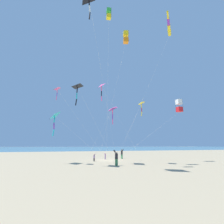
{
  "coord_description": "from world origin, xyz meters",
  "views": [
    {
      "loc": [
        -28.13,
        8.68,
        2.42
      ],
      "look_at": [
        -7.23,
        1.83,
        6.77
      ],
      "focal_mm": 27.21,
      "sensor_mm": 36.0,
      "label": 1
    }
  ],
  "objects_px": {
    "person_bystander_far": "(94,157)",
    "kite_delta_small_distant": "(112,109)",
    "person_adult_flyer": "(116,157)",
    "kite_box_long_streamer_right": "(126,37)",
    "kite_delta_checkered_midright": "(101,86)",
    "kite_box_purple_drifting": "(109,14)",
    "kite_delta_yellow_midlevel": "(141,103)",
    "person_child_green_jacket": "(122,153)",
    "kite_delta_white_trailing": "(57,89)",
    "kite_delta_rainbow_low_near": "(54,116)",
    "kite_delta_red_high_left": "(77,86)",
    "kite_windsock_black_fish_shape": "(169,28)",
    "person_child_grey_jacket": "(105,156)",
    "kite_box_teal_far_right": "(179,106)"
  },
  "relations": [
    {
      "from": "person_child_grey_jacket",
      "to": "kite_box_teal_far_right",
      "type": "height_order",
      "value": "kite_box_teal_far_right"
    },
    {
      "from": "person_adult_flyer",
      "to": "person_bystander_far",
      "type": "relative_size",
      "value": 1.63
    },
    {
      "from": "kite_box_teal_far_right",
      "to": "kite_delta_checkered_midright",
      "type": "bearing_deg",
      "value": 90.98
    },
    {
      "from": "kite_box_long_streamer_right",
      "to": "kite_delta_checkered_midright",
      "type": "xyz_separation_m",
      "value": [
        1.62,
        3.2,
        -7.25
      ]
    },
    {
      "from": "person_child_grey_jacket",
      "to": "kite_delta_red_high_left",
      "type": "relative_size",
      "value": 0.11
    },
    {
      "from": "kite_delta_rainbow_low_near",
      "to": "kite_delta_red_high_left",
      "type": "bearing_deg",
      "value": -146.78
    },
    {
      "from": "person_bystander_far",
      "to": "kite_box_teal_far_right",
      "type": "distance_m",
      "value": 15.99
    },
    {
      "from": "person_bystander_far",
      "to": "kite_box_long_streamer_right",
      "type": "xyz_separation_m",
      "value": [
        -6.5,
        -2.92,
        17.23
      ]
    },
    {
      "from": "person_child_grey_jacket",
      "to": "kite_delta_white_trailing",
      "type": "distance_m",
      "value": 14.2
    },
    {
      "from": "person_child_grey_jacket",
      "to": "kite_box_long_streamer_right",
      "type": "height_order",
      "value": "kite_box_long_streamer_right"
    },
    {
      "from": "kite_box_purple_drifting",
      "to": "kite_delta_rainbow_low_near",
      "type": "xyz_separation_m",
      "value": [
        6.29,
        6.1,
        -13.02
      ]
    },
    {
      "from": "person_adult_flyer",
      "to": "person_bystander_far",
      "type": "distance_m",
      "value": 6.74
    },
    {
      "from": "person_child_green_jacket",
      "to": "person_child_grey_jacket",
      "type": "distance_m",
      "value": 3.4
    },
    {
      "from": "kite_box_purple_drifting",
      "to": "kite_box_long_streamer_right",
      "type": "relative_size",
      "value": 1.08
    },
    {
      "from": "kite_windsock_black_fish_shape",
      "to": "kite_box_teal_far_right",
      "type": "height_order",
      "value": "kite_windsock_black_fish_shape"
    },
    {
      "from": "person_bystander_far",
      "to": "kite_delta_white_trailing",
      "type": "bearing_deg",
      "value": 114.79
    },
    {
      "from": "kite_delta_rainbow_low_near",
      "to": "kite_delta_small_distant",
      "type": "bearing_deg",
      "value": -109.49
    },
    {
      "from": "kite_delta_rainbow_low_near",
      "to": "kite_box_teal_far_right",
      "type": "bearing_deg",
      "value": -98.44
    },
    {
      "from": "person_bystander_far",
      "to": "kite_delta_small_distant",
      "type": "height_order",
      "value": "kite_delta_small_distant"
    },
    {
      "from": "kite_delta_red_high_left",
      "to": "kite_box_teal_far_right",
      "type": "xyz_separation_m",
      "value": [
        1.16,
        -16.59,
        -1.05
      ]
    },
    {
      "from": "kite_delta_checkered_midright",
      "to": "person_bystander_far",
      "type": "bearing_deg",
      "value": -3.28
    },
    {
      "from": "kite_box_teal_far_right",
      "to": "person_child_grey_jacket",
      "type": "bearing_deg",
      "value": 53.53
    },
    {
      "from": "kite_windsock_black_fish_shape",
      "to": "kite_delta_yellow_midlevel",
      "type": "bearing_deg",
      "value": 7.05
    },
    {
      "from": "kite_box_teal_far_right",
      "to": "kite_delta_red_high_left",
      "type": "bearing_deg",
      "value": 93.99
    },
    {
      "from": "kite_delta_small_distant",
      "to": "person_adult_flyer",
      "type": "bearing_deg",
      "value": 176.04
    },
    {
      "from": "kite_delta_red_high_left",
      "to": "person_bystander_far",
      "type": "bearing_deg",
      "value": -32.15
    },
    {
      "from": "person_bystander_far",
      "to": "kite_delta_checkered_midright",
      "type": "xyz_separation_m",
      "value": [
        -4.88,
        0.28,
        9.98
      ]
    },
    {
      "from": "kite_delta_white_trailing",
      "to": "kite_box_long_streamer_right",
      "type": "bearing_deg",
      "value": -112.14
    },
    {
      "from": "person_bystander_far",
      "to": "person_child_green_jacket",
      "type": "bearing_deg",
      "value": -60.1
    },
    {
      "from": "kite_box_teal_far_right",
      "to": "kite_delta_rainbow_low_near",
      "type": "xyz_separation_m",
      "value": [
        2.85,
        19.22,
        -2.24
      ]
    },
    {
      "from": "kite_delta_small_distant",
      "to": "kite_delta_white_trailing",
      "type": "xyz_separation_m",
      "value": [
        1.72,
        7.59,
        2.73
      ]
    },
    {
      "from": "person_adult_flyer",
      "to": "kite_delta_small_distant",
      "type": "height_order",
      "value": "kite_delta_small_distant"
    },
    {
      "from": "kite_delta_red_high_left",
      "to": "kite_delta_small_distant",
      "type": "distance_m",
      "value": 5.79
    },
    {
      "from": "person_adult_flyer",
      "to": "kite_box_long_streamer_right",
      "type": "relative_size",
      "value": 0.1
    },
    {
      "from": "kite_box_purple_drifting",
      "to": "kite_delta_yellow_midlevel",
      "type": "height_order",
      "value": "kite_box_purple_drifting"
    },
    {
      "from": "person_bystander_far",
      "to": "kite_box_purple_drifting",
      "type": "xyz_separation_m",
      "value": [
        -8.09,
        0.17,
        18.95
      ]
    },
    {
      "from": "person_child_green_jacket",
      "to": "kite_windsock_black_fish_shape",
      "type": "bearing_deg",
      "value": -178.93
    },
    {
      "from": "kite_delta_checkered_midright",
      "to": "kite_delta_yellow_midlevel",
      "type": "distance_m",
      "value": 6.26
    },
    {
      "from": "kite_box_long_streamer_right",
      "to": "kite_delta_rainbow_low_near",
      "type": "height_order",
      "value": "kite_box_long_streamer_right"
    },
    {
      "from": "person_child_green_jacket",
      "to": "kite_delta_red_high_left",
      "type": "height_order",
      "value": "kite_delta_red_high_left"
    },
    {
      "from": "person_child_grey_jacket",
      "to": "kite_box_purple_drifting",
      "type": "height_order",
      "value": "kite_box_purple_drifting"
    },
    {
      "from": "kite_delta_rainbow_low_near",
      "to": "kite_delta_yellow_midlevel",
      "type": "relative_size",
      "value": 1.08
    },
    {
      "from": "kite_box_teal_far_right",
      "to": "kite_delta_white_trailing",
      "type": "xyz_separation_m",
      "value": [
        1.83,
        19.05,
        1.41
      ]
    },
    {
      "from": "person_child_grey_jacket",
      "to": "kite_delta_checkered_midright",
      "type": "bearing_deg",
      "value": 159.58
    },
    {
      "from": "person_adult_flyer",
      "to": "kite_delta_small_distant",
      "type": "xyz_separation_m",
      "value": [
        2.04,
        -0.14,
        6.44
      ]
    },
    {
      "from": "person_child_grey_jacket",
      "to": "person_bystander_far",
      "type": "height_order",
      "value": "person_bystander_far"
    },
    {
      "from": "kite_delta_red_high_left",
      "to": "kite_delta_small_distant",
      "type": "xyz_separation_m",
      "value": [
        1.26,
        -5.13,
        -2.38
      ]
    },
    {
      "from": "kite_box_long_streamer_right",
      "to": "kite_delta_small_distant",
      "type": "xyz_separation_m",
      "value": [
        1.95,
        1.44,
        -10.39
      ]
    },
    {
      "from": "kite_delta_white_trailing",
      "to": "kite_delta_checkered_midright",
      "type": "bearing_deg",
      "value": -109.42
    },
    {
      "from": "person_child_green_jacket",
      "to": "kite_delta_white_trailing",
      "type": "bearing_deg",
      "value": 117.38
    }
  ]
}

